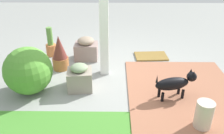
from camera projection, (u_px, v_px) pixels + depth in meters
The scene contains 11 objects.
ground_plane at pixel (119, 77), 4.39m from camera, with size 12.00×12.00×0.00m, color gray.
brick_path at pixel (185, 96), 3.85m from camera, with size 1.80×2.40×0.02m, color #9D6247.
porch_pillar at pixel (104, 16), 4.04m from camera, with size 0.15×0.15×2.17m, color white.
stone_planter_nearest at pixel (86, 49), 4.99m from camera, with size 0.46×0.37×0.47m.
stone_planter_mid at pixel (80, 78), 3.96m from camera, with size 0.43×0.40×0.46m.
round_shrub at pixel (28, 71), 3.81m from camera, with size 0.76×0.76×0.76m, color #519233.
terracotta_pot_tall at pixel (51, 46), 5.14m from camera, with size 0.22×0.22×0.62m.
terracotta_pot_spiky at pixel (60, 53), 4.55m from camera, with size 0.31×0.31×0.67m.
dog at pixel (175, 83), 3.70m from camera, with size 0.67×0.31×0.46m.
ceramic_urn at pixel (204, 115), 3.13m from camera, with size 0.23×0.23×0.39m, color beige.
doormat at pixel (151, 56), 5.16m from camera, with size 0.67×0.44×0.03m, color olive.
Camera 1 is at (0.07, 3.80, 2.19)m, focal length 38.85 mm.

